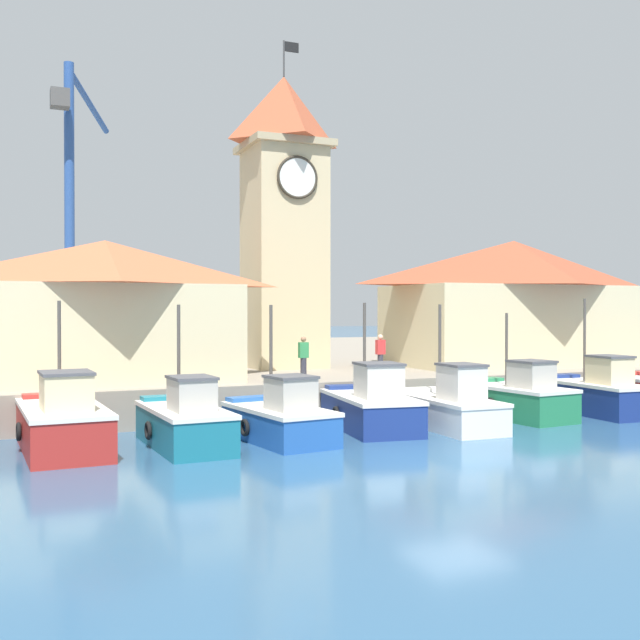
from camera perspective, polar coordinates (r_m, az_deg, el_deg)
ground_plane at (r=19.82m, az=10.27°, el=-10.53°), size 300.00×300.00×0.00m
quay_wharf at (r=45.60m, az=-9.32°, el=-3.31°), size 120.00×40.00×1.32m
fishing_boat_left_outer at (r=21.88m, az=-19.02°, el=-7.41°), size 2.37×5.26×4.14m
fishing_boat_left_inner at (r=21.57m, az=-10.29°, el=-7.66°), size 2.08×4.64×4.03m
fishing_boat_mid_left at (r=22.28m, az=-3.08°, el=-7.50°), size 2.50×4.44×4.03m
fishing_boat_center at (r=24.42m, az=3.90°, el=-6.61°), size 2.67×4.88×4.12m
fishing_boat_mid_right at (r=24.94m, az=9.85°, el=-6.55°), size 2.02×4.53×4.06m
fishing_boat_right_inner at (r=27.74m, az=14.82°, el=-5.76°), size 2.46×4.41×3.77m
fishing_boat_right_outer at (r=29.79m, az=20.27°, el=-5.28°), size 2.05×4.66×4.31m
clock_tower at (r=33.68m, az=-2.76°, el=8.11°), size 3.65×3.65×14.56m
warehouse_left at (r=28.09m, az=-16.04°, el=0.81°), size 9.39×5.93×5.08m
warehouse_right at (r=36.63m, az=14.54°, el=1.40°), size 11.83×6.36×5.85m
port_crane_far at (r=44.94m, az=-18.48°, el=5.57°), size 4.00×7.81×16.55m
dock_worker_near_tower at (r=26.82m, az=-1.27°, el=-2.91°), size 0.34×0.22×1.62m
dock_worker_along_quay at (r=29.04m, az=4.63°, el=-2.63°), size 0.34×0.22×1.62m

